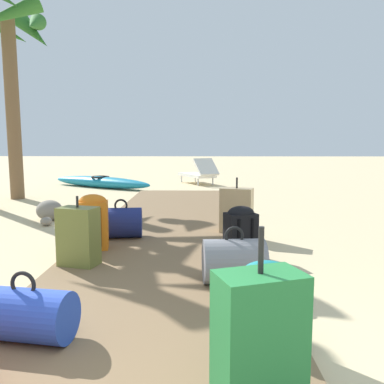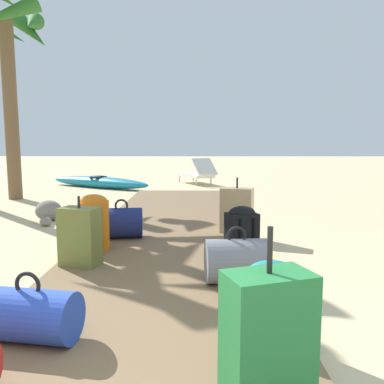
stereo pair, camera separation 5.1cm
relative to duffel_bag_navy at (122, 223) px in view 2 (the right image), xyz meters
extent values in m
plane|color=#D1BA8C|center=(0.57, -0.55, -0.27)|extent=(60.00, 60.00, 0.00)
cube|color=brown|center=(0.57, 0.35, -0.23)|extent=(2.04, 8.97, 0.08)
cylinder|color=navy|center=(0.00, 0.00, 0.00)|extent=(0.54, 0.42, 0.37)
torus|color=black|center=(0.00, 0.00, 0.21)|extent=(0.17, 0.04, 0.16)
cylinder|color=#2847B7|center=(-0.08, -2.61, -0.03)|extent=(0.62, 0.41, 0.31)
torus|color=black|center=(-0.08, -2.61, 0.16)|extent=(0.17, 0.05, 0.16)
cylinder|color=slate|center=(1.25, -1.59, 0.00)|extent=(0.54, 0.41, 0.37)
torus|color=black|center=(1.25, -1.59, 0.21)|extent=(0.17, 0.04, 0.16)
cube|color=orange|center=(-0.21, -0.53, 0.08)|extent=(0.35, 0.28, 0.53)
ellipsoid|color=orange|center=(-0.21, -0.53, 0.34)|extent=(0.33, 0.27, 0.16)
cylinder|color=#70380C|center=(-0.27, -0.65, 0.08)|extent=(0.04, 0.04, 0.42)
cylinder|color=#70380C|center=(-0.11, -0.63, 0.08)|extent=(0.04, 0.04, 0.42)
cube|color=tan|center=(1.45, 0.32, 0.10)|extent=(0.46, 0.33, 0.58)
cylinder|color=black|center=(1.45, 0.32, 0.46)|extent=(0.02, 0.02, 0.14)
cube|color=black|center=(1.41, -0.59, 0.02)|extent=(0.38, 0.33, 0.42)
ellipsoid|color=black|center=(1.41, -0.59, 0.23)|extent=(0.36, 0.32, 0.16)
cylinder|color=black|center=(1.38, -0.73, 0.02)|extent=(0.05, 0.05, 0.33)
cylinder|color=black|center=(1.53, -0.68, 0.02)|extent=(0.05, 0.05, 0.33)
cube|color=#197A7F|center=(1.37, -2.57, 0.01)|extent=(0.36, 0.25, 0.40)
ellipsoid|color=#197A7F|center=(1.37, -2.57, 0.21)|extent=(0.34, 0.23, 0.16)
cylinder|color=#0C3D3F|center=(1.27, -2.64, 0.01)|extent=(0.04, 0.04, 0.32)
cylinder|color=#0C3D3F|center=(1.43, -2.67, 0.01)|extent=(0.04, 0.04, 0.32)
cube|color=olive|center=(-0.19, -1.12, 0.09)|extent=(0.41, 0.31, 0.56)
cylinder|color=black|center=(-0.19, -1.12, 0.43)|extent=(0.02, 0.02, 0.11)
cube|color=#237538|center=(1.21, -3.27, 0.13)|extent=(0.42, 0.33, 0.64)
cylinder|color=black|center=(1.21, -3.27, 0.55)|extent=(0.02, 0.02, 0.20)
cylinder|color=brown|center=(-3.06, 3.90, 1.65)|extent=(0.29, 0.33, 3.84)
cone|color=#2D6B28|center=(-2.55, 4.01, 3.46)|extent=(0.57, 1.15, 0.70)
cone|color=#2D6B28|center=(-2.71, 4.39, 3.38)|extent=(1.16, 0.98, 0.99)
cone|color=#2D6B28|center=(-3.38, 4.34, 3.45)|extent=(1.13, 0.98, 0.75)
cone|color=#2D6B28|center=(-2.79, 3.28, 3.44)|extent=(1.41, 0.86, 0.91)
cube|color=white|center=(0.89, 7.20, -0.01)|extent=(1.18, 1.52, 0.08)
cube|color=white|center=(1.16, 6.67, 0.27)|extent=(0.77, 0.73, 0.47)
cylinder|color=silver|center=(0.42, 7.59, -0.16)|extent=(0.04, 0.04, 0.22)
cylinder|color=silver|center=(0.84, 7.81, -0.16)|extent=(0.04, 0.04, 0.22)
cylinder|color=silver|center=(0.93, 6.60, -0.16)|extent=(0.04, 0.04, 0.22)
cylinder|color=silver|center=(1.36, 6.82, -0.16)|extent=(0.04, 0.04, 0.22)
ellipsoid|color=teal|center=(-1.75, 6.13, -0.11)|extent=(3.21, 2.20, 0.31)
torus|color=black|center=(-1.75, 6.13, 0.02)|extent=(0.67, 0.67, 0.05)
ellipsoid|color=gray|center=(-1.34, 1.05, -0.20)|extent=(0.24, 0.24, 0.13)
ellipsoid|color=gray|center=(-1.45, 1.49, -0.10)|extent=(0.56, 0.56, 0.33)
camera|label=1|loc=(0.96, -4.90, 1.00)|focal=37.94mm
camera|label=2|loc=(0.91, -4.90, 1.00)|focal=37.94mm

